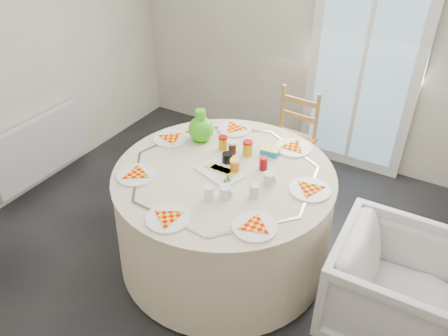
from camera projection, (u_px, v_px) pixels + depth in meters
The scene contains 13 objects.
floor at pixel (213, 273), 3.21m from camera, with size 4.00×4.00×0.00m, color black.
wall_back at pixel (327, 26), 3.90m from camera, with size 4.00×0.02×2.60m, color #BCB5A3.
glass_door at pixel (365, 63), 3.84m from camera, with size 1.00×0.08×2.10m, color silver.
radiator at pixel (40, 148), 3.94m from camera, with size 0.07×1.00×0.55m, color silver.
table at pixel (224, 216), 3.17m from camera, with size 1.56×1.56×0.79m, color beige.
wooden_chair at pixel (289, 138), 3.91m from camera, with size 0.40×0.38×0.89m, color #B26645, non-canonical shape.
armchair at pixel (396, 285), 2.63m from camera, with size 0.74×0.69×0.76m, color silver.
place_settings at pixel (224, 172), 2.95m from camera, with size 1.43×1.43×0.03m, color white, non-canonical shape.
jar_cluster at pixel (241, 152), 3.06m from camera, with size 0.42×0.21×0.12m, color #9C471F, non-canonical shape.
butter_tub at pixel (270, 152), 3.12m from camera, with size 0.13×0.09×0.05m, color #0D8AB4.
green_pitcher at pixel (201, 128), 3.23m from camera, with size 0.19×0.19×0.25m, color green, non-canonical shape.
cheese_platter at pixel (219, 172), 2.93m from camera, with size 0.32×0.20×0.04m, color white, non-canonical shape.
mugs_glasses at pixel (242, 175), 2.85m from camera, with size 0.54×0.54×0.10m, color gray, non-canonical shape.
Camera 1 is at (1.18, -1.87, 2.46)m, focal length 35.00 mm.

